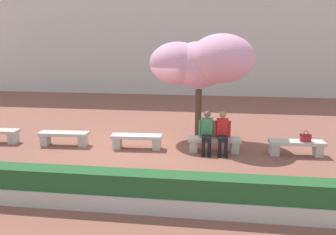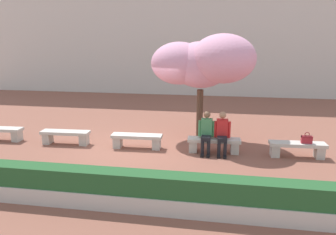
{
  "view_description": "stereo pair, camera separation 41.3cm",
  "coord_description": "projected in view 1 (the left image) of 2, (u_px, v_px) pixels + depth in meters",
  "views": [
    {
      "loc": [
        2.26,
        -9.72,
        3.42
      ],
      "look_at": [
        0.97,
        0.2,
        1.0
      ],
      "focal_mm": 35.0,
      "sensor_mm": 36.0,
      "label": 1
    },
    {
      "loc": [
        2.67,
        -9.66,
        3.42
      ],
      "look_at": [
        0.97,
        0.2,
        1.0
      ],
      "focal_mm": 35.0,
      "sensor_mm": 36.0,
      "label": 2
    }
  ],
  "objects": [
    {
      "name": "ground_plane",
      "position": [
        137.0,
        148.0,
        10.45
      ],
      "size": [
        100.0,
        100.0,
        0.0
      ],
      "primitive_type": "plane",
      "color": "brown"
    },
    {
      "name": "building_facade",
      "position": [
        177.0,
        5.0,
        21.02
      ],
      "size": [
        28.0,
        4.0,
        11.0
      ],
      "primitive_type": "cube",
      "color": "beige",
      "rests_on": "ground"
    },
    {
      "name": "stone_bench_near_west",
      "position": [
        64.0,
        137.0,
        10.69
      ],
      "size": [
        1.62,
        0.5,
        0.45
      ],
      "color": "#BCB7AD",
      "rests_on": "ground"
    },
    {
      "name": "stone_bench_center",
      "position": [
        137.0,
        140.0,
        10.38
      ],
      "size": [
        1.62,
        0.5,
        0.45
      ],
      "color": "#BCB7AD",
      "rests_on": "ground"
    },
    {
      "name": "stone_bench_near_east",
      "position": [
        214.0,
        143.0,
        10.08
      ],
      "size": [
        1.62,
        0.5,
        0.45
      ],
      "color": "#BCB7AD",
      "rests_on": "ground"
    },
    {
      "name": "stone_bench_east_end",
      "position": [
        296.0,
        146.0,
        9.78
      ],
      "size": [
        1.62,
        0.5,
        0.45
      ],
      "color": "#BCB7AD",
      "rests_on": "ground"
    },
    {
      "name": "person_seated_left",
      "position": [
        207.0,
        130.0,
        9.96
      ],
      "size": [
        0.51,
        0.68,
        1.29
      ],
      "color": "black",
      "rests_on": "ground"
    },
    {
      "name": "person_seated_right",
      "position": [
        223.0,
        131.0,
        9.9
      ],
      "size": [
        0.51,
        0.69,
        1.29
      ],
      "color": "black",
      "rests_on": "ground"
    },
    {
      "name": "handbag",
      "position": [
        306.0,
        137.0,
        9.66
      ],
      "size": [
        0.3,
        0.15,
        0.34
      ],
      "color": "#A3232D",
      "rests_on": "stone_bench_east_end"
    },
    {
      "name": "cherry_tree_main",
      "position": [
        202.0,
        62.0,
        10.94
      ],
      "size": [
        3.49,
        2.29,
        3.58
      ],
      "color": "#513828",
      "rests_on": "ground"
    },
    {
      "name": "planter_hedge_foreground",
      "position": [
        97.0,
        189.0,
        6.77
      ],
      "size": [
        14.92,
        0.5,
        0.8
      ],
      "color": "#BCB7AD",
      "rests_on": "ground"
    }
  ]
}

